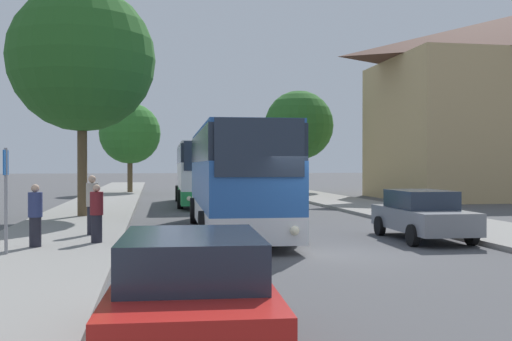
# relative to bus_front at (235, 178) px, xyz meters

# --- Properties ---
(ground_plane) EXTENTS (300.00, 300.00, 0.00)m
(ground_plane) POSITION_rel_bus_front_xyz_m (1.39, -5.21, -1.84)
(ground_plane) COLOR #4C4C4F
(ground_plane) RESTS_ON ground
(sidewalk_left) EXTENTS (4.00, 120.00, 0.15)m
(sidewalk_left) POSITION_rel_bus_front_xyz_m (-5.61, -5.21, -1.77)
(sidewalk_left) COLOR gray
(sidewalk_left) RESTS_ON ground_plane
(building_right_background) EXTENTS (17.57, 10.61, 12.48)m
(building_right_background) POSITION_rel_bus_front_xyz_m (21.49, 17.27, 4.39)
(building_right_background) COLOR tan
(building_right_background) RESTS_ON ground_plane
(bus_front) EXTENTS (3.00, 11.42, 3.46)m
(bus_front) POSITION_rel_bus_front_xyz_m (0.00, 0.00, 0.00)
(bus_front) COLOR silver
(bus_front) RESTS_ON ground_plane
(bus_middle) EXTENTS (2.98, 10.84, 3.47)m
(bus_middle) POSITION_rel_bus_front_xyz_m (-0.00, 14.31, 0.01)
(bus_middle) COLOR #238942
(bus_middle) RESTS_ON ground_plane
(parked_car_left_curb) EXTENTS (2.14, 4.16, 1.49)m
(parked_car_left_curb) POSITION_rel_bus_front_xyz_m (-2.31, -12.98, -1.07)
(parked_car_left_curb) COLOR red
(parked_car_left_curb) RESTS_ON ground_plane
(parked_car_right_near) EXTENTS (2.05, 4.35, 1.51)m
(parked_car_right_near) POSITION_rel_bus_front_xyz_m (5.35, -2.94, -1.06)
(parked_car_right_near) COLOR slate
(parked_car_right_near) RESTS_ON ground_plane
(bus_stop_sign) EXTENTS (0.08, 0.45, 2.54)m
(bus_stop_sign) POSITION_rel_bus_front_xyz_m (-6.20, -4.92, -0.12)
(bus_stop_sign) COLOR gray
(bus_stop_sign) RESTS_ON sidewalk_left
(pedestrian_waiting_near) EXTENTS (0.36, 0.36, 1.60)m
(pedestrian_waiting_near) POSITION_rel_bus_front_xyz_m (-4.26, -3.09, -0.89)
(pedestrian_waiting_near) COLOR #23232D
(pedestrian_waiting_near) RESTS_ON sidewalk_left
(pedestrian_waiting_far) EXTENTS (0.36, 0.36, 1.81)m
(pedestrian_waiting_far) POSITION_rel_bus_front_xyz_m (-4.57, -1.11, -0.77)
(pedestrian_waiting_far) COLOR #23232D
(pedestrian_waiting_far) RESTS_ON sidewalk_left
(pedestrian_walking_back) EXTENTS (0.36, 0.36, 1.63)m
(pedestrian_walking_back) POSITION_rel_bus_front_xyz_m (-5.76, -3.72, -0.88)
(pedestrian_walking_back) COLOR #23232D
(pedestrian_walking_back) RESTS_ON sidewalk_left
(tree_left_near) EXTENTS (6.06, 6.06, 9.59)m
(tree_left_near) POSITION_rel_bus_front_xyz_m (-5.64, 5.86, 4.85)
(tree_left_near) COLOR brown
(tree_left_near) RESTS_ON sidewalk_left
(tree_left_far) EXTENTS (4.78, 4.78, 7.01)m
(tree_left_far) POSITION_rel_bus_front_xyz_m (-4.48, 27.99, 2.91)
(tree_left_far) COLOR brown
(tree_left_far) RESTS_ON sidewalk_left
(tree_right_near) EXTENTS (5.52, 5.52, 8.08)m
(tree_right_near) POSITION_rel_bus_front_xyz_m (8.84, 26.64, 3.62)
(tree_right_near) COLOR #513D23
(tree_right_near) RESTS_ON sidewalk_right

